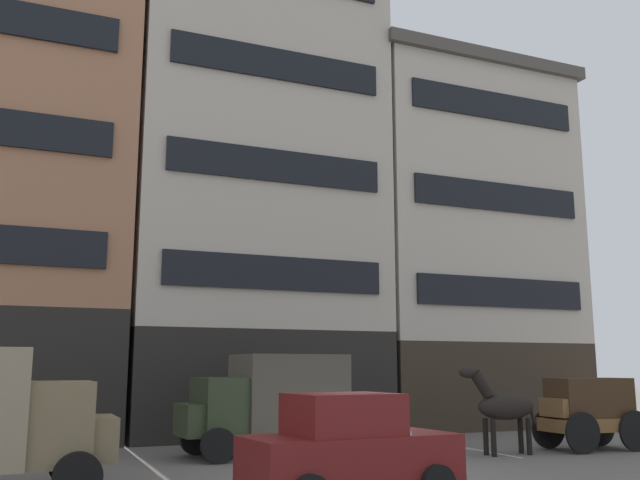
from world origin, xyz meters
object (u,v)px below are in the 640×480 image
(delivery_truck_near, at_px, (269,400))
(sedan_dark, at_px, (349,448))
(cargo_wagon, at_px, (588,408))
(draft_horse, at_px, (503,406))

(delivery_truck_near, distance_m, sedan_dark, 6.84)
(cargo_wagon, bearing_deg, delivery_truck_near, 164.96)
(cargo_wagon, distance_m, sedan_dark, 10.58)
(sedan_dark, bearing_deg, delivery_truck_near, 82.56)
(draft_horse, bearing_deg, delivery_truck_near, 157.93)
(delivery_truck_near, bearing_deg, sedan_dark, -97.44)
(cargo_wagon, height_order, delivery_truck_near, delivery_truck_near)
(draft_horse, bearing_deg, cargo_wagon, -0.05)
(draft_horse, xyz_separation_m, sedan_dark, (-6.66, -4.42, -0.36))
(delivery_truck_near, height_order, sedan_dark, delivery_truck_near)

